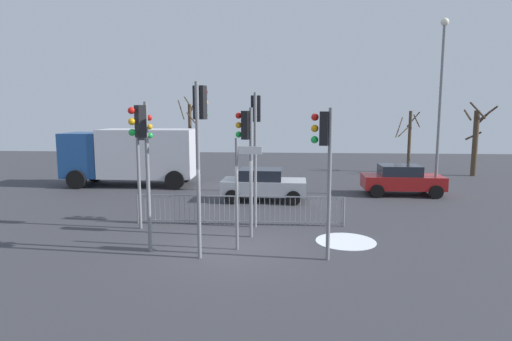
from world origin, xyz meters
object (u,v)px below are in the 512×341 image
(traffic_light_rear_left, at_px, (200,131))
(bare_tree_left, at_px, (409,139))
(bare_tree_centre, at_px, (476,139))
(delivery_truck, at_px, (132,154))
(traffic_light_mid_left, at_px, (247,143))
(traffic_light_rear_right, at_px, (256,129))
(car_red_trailing, at_px, (402,179))
(car_silver_far, at_px, (263,184))
(traffic_light_mid_right, at_px, (324,150))
(direction_sign_post, at_px, (239,188))
(traffic_light_foreground_right, at_px, (142,143))
(bare_tree_right, at_px, (190,132))
(street_lamp, at_px, (441,92))
(traffic_light_foreground_left, at_px, (142,143))

(traffic_light_rear_left, relative_size, bare_tree_left, 1.18)
(bare_tree_centre, bearing_deg, delivery_truck, -166.35)
(traffic_light_mid_left, height_order, traffic_light_rear_right, traffic_light_rear_right)
(bare_tree_left, bearing_deg, car_red_trailing, -107.45)
(car_red_trailing, xyz_separation_m, car_silver_far, (-6.68, -1.84, 0.00))
(traffic_light_mid_right, bearing_deg, direction_sign_post, 84.91)
(traffic_light_foreground_right, xyz_separation_m, bare_tree_left, (12.28, 17.45, -0.97))
(traffic_light_rear_right, distance_m, car_silver_far, 5.15)
(bare_tree_left, bearing_deg, traffic_light_rear_left, -120.79)
(traffic_light_mid_right, relative_size, bare_tree_centre, 0.89)
(traffic_light_rear_right, distance_m, car_red_trailing, 9.55)
(car_red_trailing, bearing_deg, traffic_light_mid_left, -131.37)
(traffic_light_foreground_right, height_order, car_red_trailing, traffic_light_foreground_right)
(bare_tree_right, bearing_deg, traffic_light_rear_left, -76.63)
(traffic_light_foreground_right, xyz_separation_m, bare_tree_right, (-3.10, 19.98, -0.65))
(traffic_light_mid_right, xyz_separation_m, direction_sign_post, (-2.38, 0.69, -1.20))
(bare_tree_centre, bearing_deg, traffic_light_mid_right, -123.74)
(traffic_light_rear_right, distance_m, bare_tree_centre, 18.39)
(traffic_light_rear_right, height_order, car_silver_far, traffic_light_rear_right)
(traffic_light_foreground_right, bearing_deg, direction_sign_post, -123.73)
(traffic_light_mid_right, xyz_separation_m, car_silver_far, (-2.03, 7.77, -2.28))
(traffic_light_rear_left, xyz_separation_m, bare_tree_right, (-4.82, 20.26, -1.02))
(traffic_light_rear_left, distance_m, bare_tree_centre, 21.72)
(bare_tree_left, bearing_deg, traffic_light_mid_left, -121.11)
(traffic_light_rear_left, height_order, bare_tree_left, traffic_light_rear_left)
(direction_sign_post, height_order, bare_tree_centre, bare_tree_centre)
(delivery_truck, bearing_deg, street_lamp, 170.75)
(delivery_truck, bearing_deg, traffic_light_rear_right, 131.24)
(delivery_truck, distance_m, street_lamp, 16.06)
(traffic_light_mid_left, bearing_deg, traffic_light_mid_right, -117.13)
(traffic_light_rear_right, xyz_separation_m, direction_sign_post, (-0.31, -2.68, -1.59))
(bare_tree_left, bearing_deg, car_silver_far, -132.79)
(car_red_trailing, relative_size, bare_tree_right, 0.74)
(traffic_light_mid_left, xyz_separation_m, bare_tree_right, (-5.90, 18.23, -0.54))
(traffic_light_mid_right, bearing_deg, bare_tree_centre, -22.77)
(traffic_light_rear_right, bearing_deg, traffic_light_mid_right, -55.80)
(traffic_light_mid_left, distance_m, traffic_light_mid_right, 3.05)
(street_lamp, distance_m, bare_tree_centre, 8.96)
(traffic_light_rear_right, relative_size, direction_sign_post, 1.42)
(direction_sign_post, bearing_deg, street_lamp, 52.97)
(car_red_trailing, bearing_deg, car_silver_far, -163.54)
(car_red_trailing, relative_size, bare_tree_centre, 0.82)
(traffic_light_foreground_left, height_order, delivery_truck, traffic_light_foreground_left)
(traffic_light_rear_left, height_order, car_silver_far, traffic_light_rear_left)
(traffic_light_rear_right, height_order, street_lamp, street_lamp)
(bare_tree_left, bearing_deg, traffic_light_rear_right, -122.84)
(bare_tree_centre, bearing_deg, bare_tree_right, 168.38)
(traffic_light_rear_left, bearing_deg, car_red_trailing, 68.57)
(traffic_light_rear_right, height_order, car_red_trailing, traffic_light_rear_right)
(traffic_light_rear_right, bearing_deg, bare_tree_centre, 47.58)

